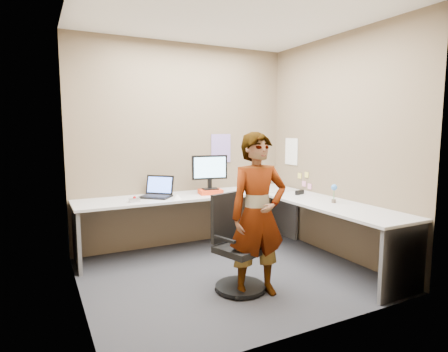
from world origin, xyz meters
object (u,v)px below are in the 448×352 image
monitor (210,169)px  person (258,215)px  office_chair (236,251)px  desk (246,211)px

monitor → person: size_ratio=0.30×
monitor → office_chair: size_ratio=0.51×
office_chair → person: person is taller
desk → monitor: monitor is taller
monitor → desk: bearing=-59.1°
office_chair → monitor: bearing=58.7°
desk → office_chair: (-0.54, -0.74, -0.21)m
desk → office_chair: 0.93m
desk → monitor: (-0.23, 0.55, 0.46)m
office_chair → person: (0.12, -0.19, 0.39)m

